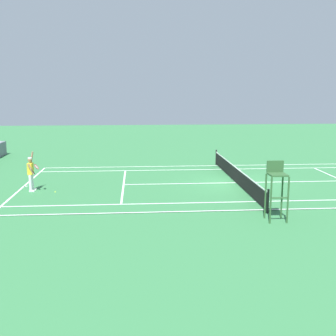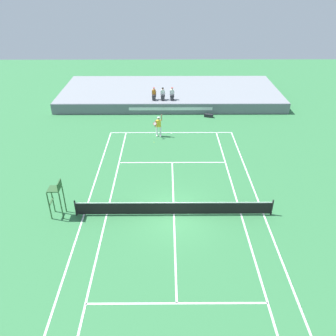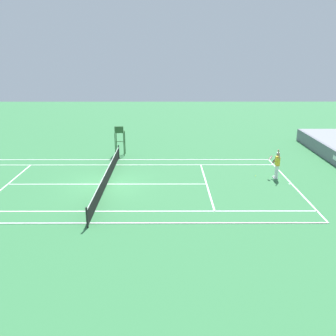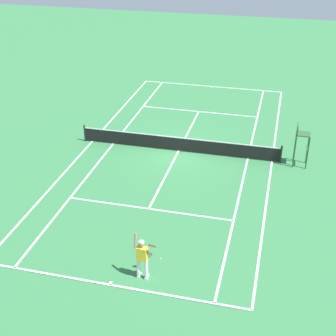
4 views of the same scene
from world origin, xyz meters
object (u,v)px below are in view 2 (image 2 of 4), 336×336
object	(u,v)px
spectator_seated_0	(154,94)
tennis_player	(158,126)
spectator_seated_2	(172,94)
tennis_ball	(154,142)
spectator_seated_1	(163,94)
equipment_bag	(209,116)
umpire_chair	(56,194)

from	to	relation	value
spectator_seated_0	tennis_player	bearing A→B (deg)	-84.91
spectator_seated_2	tennis_player	world-z (taller)	spectator_seated_2
tennis_ball	tennis_player	bearing A→B (deg)	73.41
spectator_seated_0	spectator_seated_2	bearing A→B (deg)	0.00
spectator_seated_0	spectator_seated_1	distance (m)	0.91
tennis_player	equipment_bag	distance (m)	6.69
tennis_player	equipment_bag	bearing A→B (deg)	41.85
tennis_ball	equipment_bag	world-z (taller)	equipment_bag
spectator_seated_1	equipment_bag	world-z (taller)	spectator_seated_1
tennis_player	tennis_ball	size ratio (longest dim) A/B	30.63
spectator_seated_0	umpire_chair	size ratio (longest dim) A/B	0.52
tennis_ball	umpire_chair	size ratio (longest dim) A/B	0.03
umpire_chair	tennis_player	bearing A→B (deg)	62.59
spectator_seated_1	umpire_chair	size ratio (longest dim) A/B	0.52
spectator_seated_1	tennis_ball	world-z (taller)	spectator_seated_1
tennis_ball	umpire_chair	bearing A→B (deg)	-118.67
spectator_seated_1	tennis_player	xyz separation A→B (m)	(-0.33, -6.47, -0.71)
spectator_seated_0	tennis_ball	distance (m)	7.93
spectator_seated_0	tennis_player	distance (m)	6.54
spectator_seated_2	equipment_bag	bearing A→B (deg)	-29.18
spectator_seated_2	spectator_seated_1	bearing A→B (deg)	180.00
umpire_chair	equipment_bag	size ratio (longest dim) A/B	2.56
spectator_seated_2	equipment_bag	distance (m)	4.47
umpire_chair	equipment_bag	distance (m)	19.00
umpire_chair	equipment_bag	bearing A→B (deg)	55.46
equipment_bag	spectator_seated_1	bearing A→B (deg)	156.12
spectator_seated_0	tennis_ball	world-z (taller)	spectator_seated_0
spectator_seated_2	tennis_player	bearing A→B (deg)	-101.25
spectator_seated_1	equipment_bag	xyz separation A→B (m)	(4.62, -2.04, -1.55)
equipment_bag	tennis_player	bearing A→B (deg)	-138.15
spectator_seated_1	tennis_ball	bearing A→B (deg)	-95.24
spectator_seated_1	spectator_seated_2	bearing A→B (deg)	0.00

